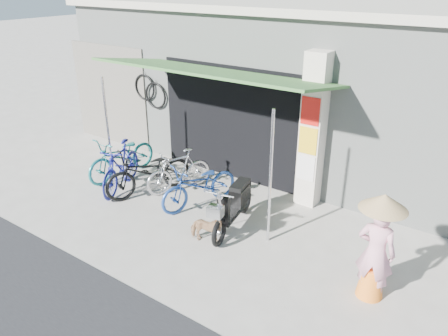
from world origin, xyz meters
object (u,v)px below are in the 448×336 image
Objects in this scene: bike_blue at (121,167)px; street_dog at (206,229)px; bike_navy at (200,185)px; moped at (234,205)px; nun at (377,247)px; bike_teal at (122,156)px; bike_black at (149,172)px; bike_silver at (179,171)px.

bike_blue is 2.80m from street_dog.
moped is (0.99, -0.27, -0.01)m from bike_navy.
street_dog is 2.80m from nun.
bike_teal is at bearing -10.64° from nun.
moped reaches higher than street_dog.
bike_black is at bearing 50.25° from street_dog.
moped is at bearing -20.13° from bike_blue.
bike_teal is 0.97× the size of bike_black.
street_dog is (2.07, -0.78, -0.24)m from bike_black.
bike_blue is 2.83m from moped.
moped reaches higher than bike_silver.
bike_teal is 3.06× the size of street_dog.
bike_teal is at bearing 52.41° from street_dog.
nun reaches higher than bike_navy.
bike_black is 2.17m from moped.
bike_navy is 1.06× the size of nun.
nun is at bearing -25.39° from bike_blue.
bike_navy is 2.88× the size of street_dog.
bike_teal is at bearing -151.12° from bike_silver.
moped is at bearing -3.71° from bike_teal.
bike_navy reaches higher than street_dog.
bike_silver is 2.50× the size of street_dog.
bike_silver is 4.53m from nun.
street_dog is (1.67, -1.25, -0.20)m from bike_silver.
bike_silver is (1.05, 0.65, -0.06)m from bike_blue.
street_dog is 0.35× the size of moped.
bike_black is (0.66, 0.17, -0.01)m from bike_blue.
bike_teal reaches higher than bike_silver.
moped is (0.10, 0.69, 0.19)m from street_dog.
bike_silver reaches higher than street_dog.
street_dog is (0.89, -0.97, -0.20)m from bike_navy.
bike_black is at bearing -108.09° from bike_silver.
street_dog is (3.17, -1.06, -0.23)m from bike_teal.
moped is 2.69m from nun.
bike_black is 2.22m from street_dog.
bike_silver is 0.88× the size of moped.
bike_blue is at bearing -143.71° from bike_black.
bike_black is 1.26× the size of bike_silver.
bike_silver is 0.87× the size of bike_navy.
nun is (2.73, 0.27, 0.56)m from street_dog.
bike_blue is 1.13× the size of bike_silver.
bike_blue is 0.90× the size of bike_black.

